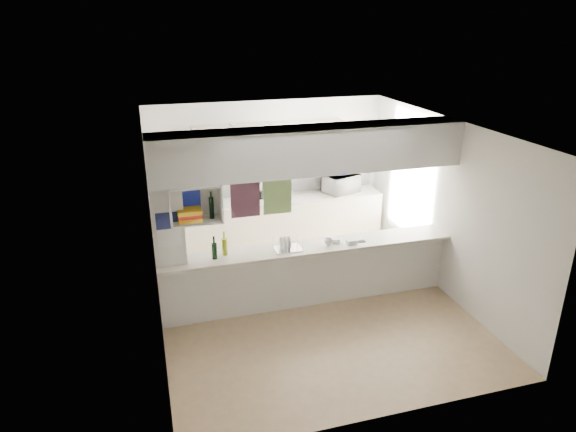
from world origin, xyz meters
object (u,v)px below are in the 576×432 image
object	(u,v)px
dish_rack	(288,244)
bowl	(341,173)
microwave	(341,183)
wine_bottles	(220,248)

from	to	relation	value
dish_rack	bowl	bearing A→B (deg)	52.73
bowl	dish_rack	world-z (taller)	bowl
microwave	bowl	size ratio (longest dim) A/B	2.39
bowl	dish_rack	size ratio (longest dim) A/B	0.68
bowl	dish_rack	xyz separation A→B (m)	(-1.63, -2.13, -0.29)
microwave	wine_bottles	world-z (taller)	wine_bottles
bowl	dish_rack	bearing A→B (deg)	-127.45
wine_bottles	microwave	bearing A→B (deg)	39.13
microwave	dish_rack	xyz separation A→B (m)	(-1.63, -2.11, -0.09)
microwave	wine_bottles	size ratio (longest dim) A/B	1.79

